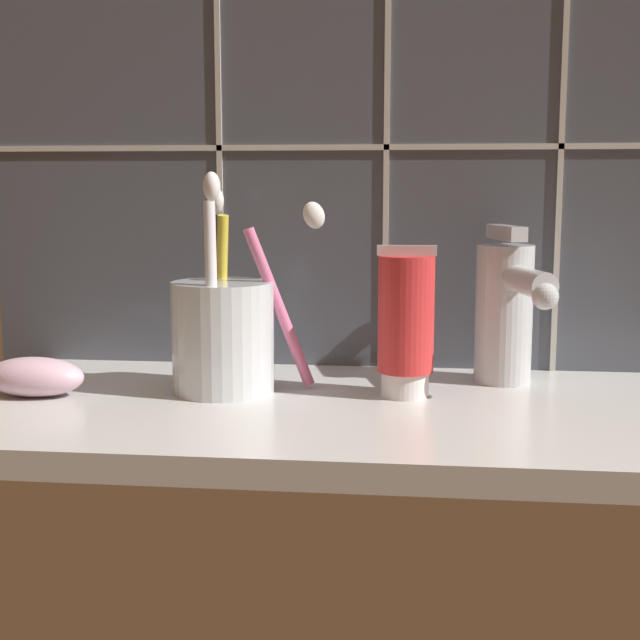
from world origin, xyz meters
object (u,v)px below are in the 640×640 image
(toothbrush_cup, at_px, (224,332))
(sink_faucet, at_px, (507,307))
(toothpaste_tube, at_px, (406,323))
(soap_bar, at_px, (34,377))

(toothbrush_cup, distance_m, sink_faucet, 0.23)
(sink_faucet, bearing_deg, toothpaste_tube, -71.78)
(sink_faucet, bearing_deg, toothbrush_cup, -91.94)
(toothbrush_cup, xyz_separation_m, sink_faucet, (0.23, 0.05, 0.02))
(toothbrush_cup, height_order, sink_faucet, toothbrush_cup)
(toothbrush_cup, xyz_separation_m, toothpaste_tube, (0.14, -0.00, 0.01))
(toothbrush_cup, height_order, toothpaste_tube, toothbrush_cup)
(soap_bar, bearing_deg, toothbrush_cup, 13.20)
(sink_faucet, xyz_separation_m, soap_bar, (-0.37, -0.09, -0.05))
(sink_faucet, bearing_deg, soap_bar, -92.06)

